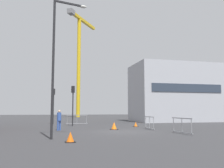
{
  "coord_description": "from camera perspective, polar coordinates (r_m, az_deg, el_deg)",
  "views": [
    {
      "loc": [
        -5.16,
        -18.13,
        1.57
      ],
      "look_at": [
        0.0,
        3.3,
        3.93
      ],
      "focal_mm": 39.92,
      "sensor_mm": 36.0,
      "label": 1
    }
  ],
  "objects": [
    {
      "name": "streetlamp_tall",
      "position": [
        14.67,
        -12.39,
        6.43
      ],
      "size": [
        1.99,
        0.61,
        8.04
      ],
      "color": "#232326",
      "rests_on": "ground"
    },
    {
      "name": "safety_barrier_left_run",
      "position": [
        21.22,
        8.59,
        -8.76
      ],
      "size": [
        0.07,
        1.93,
        1.08
      ],
      "color": "gray",
      "rests_on": "ground"
    },
    {
      "name": "safety_barrier_right_run",
      "position": [
        17.8,
        15.72,
        -9.12
      ],
      "size": [
        0.2,
        2.42,
        1.08
      ],
      "color": "gray",
      "rests_on": "ground"
    },
    {
      "name": "traffic_cone_by_barrier",
      "position": [
        21.06,
        0.47,
        -9.6
      ],
      "size": [
        0.61,
        0.61,
        0.62
      ],
      "color": "black",
      "rests_on": "ground"
    },
    {
      "name": "traffic_cone_striped",
      "position": [
        12.85,
        -9.53,
        -11.96
      ],
      "size": [
        0.52,
        0.52,
        0.53
      ],
      "color": "black",
      "rests_on": "ground"
    },
    {
      "name": "traffic_light_corner",
      "position": [
        25.92,
        -8.95,
        -3.43
      ],
      "size": [
        0.38,
        0.36,
        4.1
      ],
      "color": "#232326",
      "rests_on": "ground"
    },
    {
      "name": "safety_barrier_rear",
      "position": [
        28.83,
        -8.04,
        -8.05
      ],
      "size": [
        2.46,
        0.25,
        1.08
      ],
      "color": "gray",
      "rests_on": "ground"
    },
    {
      "name": "pedestrian_walking",
      "position": [
        20.52,
        -12.03,
        -7.74
      ],
      "size": [
        0.34,
        0.34,
        1.62
      ],
      "color": "#33519E",
      "rests_on": "ground"
    },
    {
      "name": "traffic_cone_orange",
      "position": [
        24.79,
        5.45,
        -9.22
      ],
      "size": [
        0.46,
        0.46,
        0.46
      ],
      "color": "black",
      "rests_on": "ground"
    },
    {
      "name": "construction_crane",
      "position": [
        62.01,
        -7.53,
        7.27
      ],
      "size": [
        8.41,
        11.92,
        25.0
      ],
      "color": "gold",
      "rests_on": "ground"
    },
    {
      "name": "ground",
      "position": [
        18.91,
        2.38,
        -10.86
      ],
      "size": [
        160.0,
        160.0,
        0.0
      ],
      "primitive_type": "plane",
      "color": "#333335"
    },
    {
      "name": "office_block",
      "position": [
        37.57,
        14.15,
        -2.04
      ],
      "size": [
        12.11,
        7.25,
        8.22
      ],
      "color": "#A8AAB2",
      "rests_on": "ground"
    },
    {
      "name": "traffic_light_island",
      "position": [
        30.17,
        -13.24,
        -3.66
      ],
      "size": [
        0.32,
        0.39,
        4.14
      ],
      "color": "#232326",
      "rests_on": "ground"
    }
  ]
}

